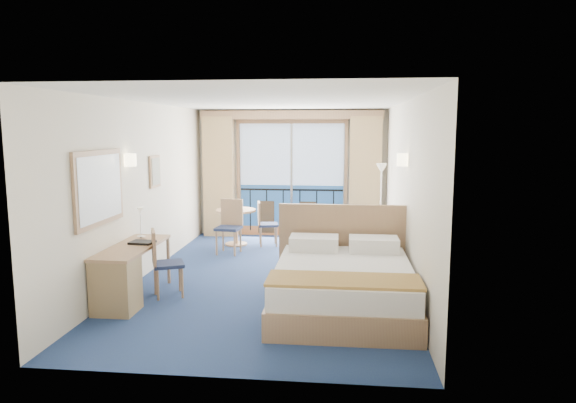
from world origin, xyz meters
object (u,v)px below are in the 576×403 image
(desk, at_px, (120,278))
(table_chair_b, at_px, (230,223))
(floor_lamp, at_px, (381,184))
(table_chair_a, at_px, (264,221))
(desk_chair, at_px, (162,259))
(nightstand, at_px, (387,264))
(armchair, at_px, (355,236))
(round_table, at_px, (236,218))
(bed, at_px, (343,283))

(desk, bearing_deg, table_chair_b, 76.85)
(floor_lamp, relative_size, table_chair_a, 1.88)
(floor_lamp, relative_size, desk, 1.05)
(table_chair_b, bearing_deg, table_chair_a, 56.41)
(desk_chair, bearing_deg, floor_lamp, -67.79)
(nightstand, distance_m, table_chair_b, 3.19)
(armchair, relative_size, desk_chair, 0.81)
(armchair, xyz_separation_m, table_chair_b, (-2.30, -0.13, 0.22))
(armchair, bearing_deg, table_chair_a, -33.51)
(round_table, xyz_separation_m, table_chair_a, (0.57, -0.01, -0.05))
(nightstand, bearing_deg, table_chair_b, 150.13)
(table_chair_b, bearing_deg, armchair, 10.00)
(armchair, relative_size, round_table, 0.95)
(armchair, relative_size, table_chair_b, 0.76)
(bed, relative_size, desk_chair, 2.44)
(bed, xyz_separation_m, nightstand, (0.66, 1.25, -0.06))
(table_chair_a, distance_m, table_chair_b, 0.84)
(desk, bearing_deg, desk_chair, 56.57)
(desk, xyz_separation_m, round_table, (0.71, 3.80, 0.14))
(nightstand, relative_size, armchair, 0.74)
(desk, bearing_deg, bed, 6.40)
(nightstand, relative_size, floor_lamp, 0.34)
(nightstand, xyz_separation_m, floor_lamp, (0.05, 2.25, 0.96))
(floor_lamp, relative_size, desk_chair, 1.76)
(nightstand, bearing_deg, table_chair_a, 134.85)
(desk, xyz_separation_m, table_chair_b, (0.74, 3.15, 0.16))
(desk_chair, xyz_separation_m, table_chair_b, (0.37, 2.59, 0.04))
(nightstand, bearing_deg, armchair, 104.79)
(bed, xyz_separation_m, desk, (-2.83, -0.32, 0.07))
(desk, bearing_deg, floor_lamp, 47.14)
(bed, bearing_deg, round_table, 121.36)
(desk_chair, relative_size, table_chair_a, 1.06)
(armchair, bearing_deg, desk, 29.89)
(bed, relative_size, nightstand, 4.06)
(bed, relative_size, floor_lamp, 1.38)
(bed, relative_size, round_table, 2.86)
(floor_lamp, xyz_separation_m, round_table, (-2.83, -0.02, -0.70))
(bed, height_order, desk, bed)
(bed, height_order, armchair, bed)
(floor_lamp, height_order, table_chair_b, floor_lamp)
(round_table, relative_size, table_chair_b, 0.80)
(desk, distance_m, desk_chair, 0.67)
(nightstand, height_order, desk_chair, desk_chair)
(floor_lamp, bearing_deg, bed, -101.48)
(floor_lamp, height_order, desk_chair, floor_lamp)
(round_table, bearing_deg, armchair, -12.66)
(round_table, bearing_deg, table_chair_a, -1.01)
(armchair, xyz_separation_m, floor_lamp, (0.50, 0.54, 0.90))
(round_table, bearing_deg, table_chair_b, -87.78)
(nightstand, distance_m, table_chair_a, 3.14)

